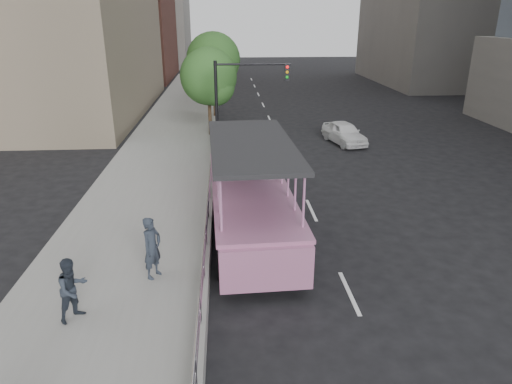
{
  "coord_description": "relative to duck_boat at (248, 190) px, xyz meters",
  "views": [
    {
      "loc": [
        -2.43,
        -12.94,
        7.38
      ],
      "look_at": [
        -1.41,
        1.96,
        1.64
      ],
      "focal_mm": 32.0,
      "sensor_mm": 36.0,
      "label": 1
    }
  ],
  "objects": [
    {
      "name": "ground",
      "position": [
        1.64,
        -3.1,
        -1.31
      ],
      "size": [
        160.0,
        160.0,
        0.0
      ],
      "primitive_type": "plane",
      "color": "black"
    },
    {
      "name": "sidewalk",
      "position": [
        -4.11,
        6.9,
        -1.16
      ],
      "size": [
        5.5,
        80.0,
        0.3
      ],
      "primitive_type": "cube",
      "color": "#999994",
      "rests_on": "ground"
    },
    {
      "name": "kerb_wall",
      "position": [
        -1.48,
        -1.1,
        -0.83
      ],
      "size": [
        0.24,
        30.0,
        0.36
      ],
      "primitive_type": "cube",
      "color": "#979893",
      "rests_on": "sidewalk"
    },
    {
      "name": "guardrail",
      "position": [
        -1.48,
        -1.1,
        -0.17
      ],
      "size": [
        0.07,
        22.0,
        0.71
      ],
      "color": "silver",
      "rests_on": "kerb_wall"
    },
    {
      "name": "duck_boat",
      "position": [
        0.0,
        0.0,
        0.0
      ],
      "size": [
        3.04,
        10.73,
        3.53
      ],
      "color": "black",
      "rests_on": "ground"
    },
    {
      "name": "car",
      "position": [
        6.57,
        11.24,
        -0.64
      ],
      "size": [
        2.44,
        4.2,
        1.35
      ],
      "primitive_type": "imported",
      "rotation": [
        0.0,
        0.0,
        0.23
      ],
      "color": "white",
      "rests_on": "ground"
    },
    {
      "name": "pedestrian_near",
      "position": [
        -2.96,
        -4.31,
        -0.08
      ],
      "size": [
        0.73,
        0.81,
        1.86
      ],
      "primitive_type": "imported",
      "rotation": [
        0.0,
        0.0,
        1.04
      ],
      "color": "#29313C",
      "rests_on": "sidewalk"
    },
    {
      "name": "pedestrian_mid",
      "position": [
        -4.64,
        -6.16,
        -0.18
      ],
      "size": [
        1.0,
        1.03,
        1.66
      ],
      "primitive_type": "imported",
      "rotation": [
        0.0,
        0.0,
        0.88
      ],
      "color": "#29313C",
      "rests_on": "sidewalk"
    },
    {
      "name": "parking_sign",
      "position": [
        -1.06,
        4.05,
        0.46
      ],
      "size": [
        0.22,
        0.61,
        2.84
      ],
      "color": "black",
      "rests_on": "ground"
    },
    {
      "name": "traffic_signal",
      "position": [
        -0.06,
        9.4,
        2.19
      ],
      "size": [
        4.2,
        0.32,
        5.2
      ],
      "color": "black",
      "rests_on": "ground"
    },
    {
      "name": "street_tree_near",
      "position": [
        -1.66,
        12.82,
        2.51
      ],
      "size": [
        3.52,
        3.52,
        5.72
      ],
      "color": "#362618",
      "rests_on": "ground"
    },
    {
      "name": "street_tree_far",
      "position": [
        -1.46,
        18.82,
        3.0
      ],
      "size": [
        3.97,
        3.97,
        6.45
      ],
      "color": "#362618",
      "rests_on": "ground"
    }
  ]
}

